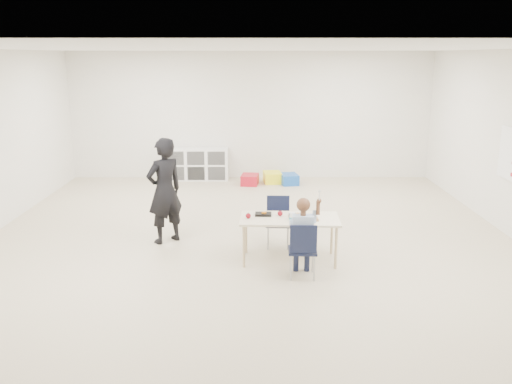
{
  "coord_description": "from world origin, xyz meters",
  "views": [
    {
      "loc": [
        0.08,
        -7.56,
        2.71
      ],
      "look_at": [
        0.1,
        -0.22,
        0.85
      ],
      "focal_mm": 38.0,
      "sensor_mm": 36.0,
      "label": 1
    }
  ],
  "objects_px": {
    "table": "(289,239)",
    "cubby_shelf": "(197,164)",
    "chair_near": "(302,249)",
    "adult": "(165,191)",
    "child": "(303,233)"
  },
  "relations": [
    {
      "from": "table",
      "to": "chair_near",
      "type": "height_order",
      "value": "chair_near"
    },
    {
      "from": "child",
      "to": "adult",
      "type": "xyz_separation_m",
      "value": [
        -1.91,
        1.32,
        0.21
      ]
    },
    {
      "from": "chair_near",
      "to": "cubby_shelf",
      "type": "xyz_separation_m",
      "value": [
        -1.88,
        5.49,
        -0.01
      ]
    },
    {
      "from": "child",
      "to": "adult",
      "type": "relative_size",
      "value": 0.73
    },
    {
      "from": "table",
      "to": "adult",
      "type": "distance_m",
      "value": 2.0
    },
    {
      "from": "chair_near",
      "to": "adult",
      "type": "relative_size",
      "value": 0.46
    },
    {
      "from": "chair_near",
      "to": "table",
      "type": "bearing_deg",
      "value": 105.28
    },
    {
      "from": "table",
      "to": "adult",
      "type": "xyz_separation_m",
      "value": [
        -1.78,
        0.77,
        0.48
      ]
    },
    {
      "from": "table",
      "to": "cubby_shelf",
      "type": "height_order",
      "value": "cubby_shelf"
    },
    {
      "from": "table",
      "to": "adult",
      "type": "height_order",
      "value": "adult"
    },
    {
      "from": "chair_near",
      "to": "adult",
      "type": "distance_m",
      "value": 2.36
    },
    {
      "from": "chair_near",
      "to": "adult",
      "type": "xyz_separation_m",
      "value": [
        -1.91,
        1.32,
        0.42
      ]
    },
    {
      "from": "cubby_shelf",
      "to": "adult",
      "type": "bearing_deg",
      "value": -90.46
    },
    {
      "from": "adult",
      "to": "chair_near",
      "type": "bearing_deg",
      "value": 104.73
    },
    {
      "from": "chair_near",
      "to": "adult",
      "type": "bearing_deg",
      "value": 147.55
    }
  ]
}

